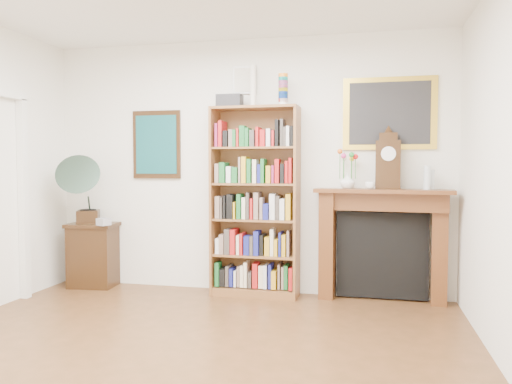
# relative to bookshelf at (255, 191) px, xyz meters

# --- Properties ---
(room) EXTENTS (4.51, 5.01, 2.81)m
(room) POSITION_rel_bookshelf_xyz_m (-0.16, -2.31, 0.26)
(room) COLOR #4B3016
(room) RESTS_ON ground
(teal_poster) EXTENTS (0.58, 0.04, 0.78)m
(teal_poster) POSITION_rel_bookshelf_xyz_m (-1.21, 0.17, 0.51)
(teal_poster) COLOR black
(teal_poster) RESTS_ON back_wall
(small_picture) EXTENTS (0.26, 0.04, 0.30)m
(small_picture) POSITION_rel_bookshelf_xyz_m (-0.16, 0.17, 1.21)
(small_picture) COLOR white
(small_picture) RESTS_ON back_wall
(gilt_painting) EXTENTS (0.95, 0.04, 0.75)m
(gilt_painting) POSITION_rel_bookshelf_xyz_m (1.39, 0.17, 0.81)
(gilt_painting) COLOR gold
(gilt_painting) RESTS_ON back_wall
(bookshelf) EXTENTS (0.94, 0.35, 2.34)m
(bookshelf) POSITION_rel_bookshelf_xyz_m (0.00, 0.00, 0.00)
(bookshelf) COLOR brown
(bookshelf) RESTS_ON floor
(side_cabinet) EXTENTS (0.58, 0.45, 0.74)m
(side_cabinet) POSITION_rel_bookshelf_xyz_m (-1.93, -0.03, -0.77)
(side_cabinet) COLOR black
(side_cabinet) RESTS_ON floor
(fireplace) EXTENTS (1.41, 0.47, 1.17)m
(fireplace) POSITION_rel_bookshelf_xyz_m (1.34, 0.09, -0.45)
(fireplace) COLOR #532A13
(fireplace) RESTS_ON floor
(gramophone) EXTENTS (0.68, 0.74, 0.79)m
(gramophone) POSITION_rel_bookshelf_xyz_m (-2.00, -0.13, 0.04)
(gramophone) COLOR black
(gramophone) RESTS_ON side_cabinet
(cd_stack) EXTENTS (0.16, 0.16, 0.08)m
(cd_stack) POSITION_rel_bookshelf_xyz_m (-1.70, -0.18, -0.36)
(cd_stack) COLOR silver
(cd_stack) RESTS_ON side_cabinet
(mantel_clock) EXTENTS (0.25, 0.15, 0.57)m
(mantel_clock) POSITION_rel_bookshelf_xyz_m (1.38, 0.05, 0.31)
(mantel_clock) COLOR black
(mantel_clock) RESTS_ON fireplace
(flower_vase) EXTENTS (0.19, 0.19, 0.16)m
(flower_vase) POSITION_rel_bookshelf_xyz_m (0.98, 0.04, 0.11)
(flower_vase) COLOR white
(flower_vase) RESTS_ON fireplace
(teacup) EXTENTS (0.10, 0.10, 0.08)m
(teacup) POSITION_rel_bookshelf_xyz_m (1.21, -0.04, 0.07)
(teacup) COLOR white
(teacup) RESTS_ON fireplace
(bottle_left) EXTENTS (0.07, 0.07, 0.24)m
(bottle_left) POSITION_rel_bookshelf_xyz_m (1.76, 0.01, 0.15)
(bottle_left) COLOR silver
(bottle_left) RESTS_ON fireplace
(bottle_right) EXTENTS (0.06, 0.06, 0.20)m
(bottle_right) POSITION_rel_bookshelf_xyz_m (1.81, 0.05, 0.13)
(bottle_right) COLOR silver
(bottle_right) RESTS_ON fireplace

